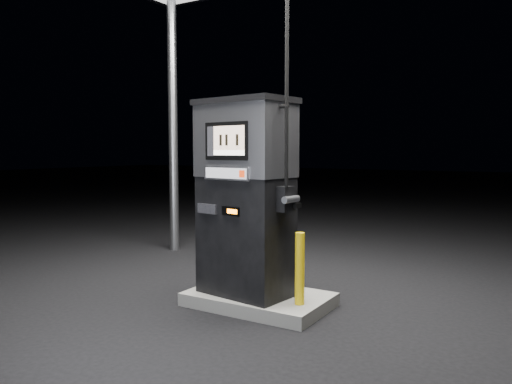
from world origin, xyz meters
The scene contains 5 objects.
ground centered at (0.00, 0.00, 0.00)m, with size 80.00×80.00×0.00m, color black.
pump_island centered at (0.00, 0.00, 0.07)m, with size 1.60×1.00×0.15m, color slate.
fuel_dispenser centered at (-0.12, -0.10, 1.30)m, with size 1.27×0.80×4.63m.
bollard_left centered at (-0.55, 0.00, 0.65)m, with size 0.13×0.13×1.01m, color yellow.
bollard_right centered at (0.59, -0.13, 0.54)m, with size 0.10×0.10×0.78m, color yellow.
Camera 1 is at (2.94, -4.86, 1.81)m, focal length 35.00 mm.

